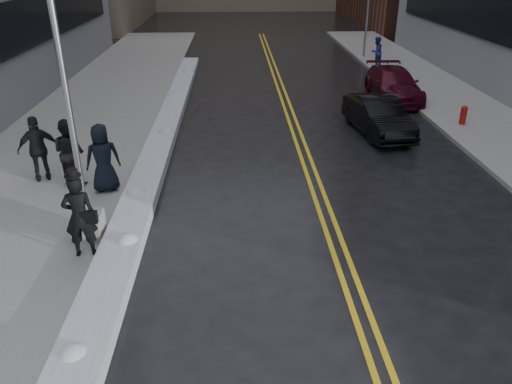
{
  "coord_description": "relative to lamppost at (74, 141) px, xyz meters",
  "views": [
    {
      "loc": [
        0.16,
        -8.28,
        6.2
      ],
      "look_at": [
        0.61,
        1.86,
        1.3
      ],
      "focal_mm": 35.0,
      "sensor_mm": 36.0,
      "label": 1
    }
  ],
  "objects": [
    {
      "name": "ground",
      "position": [
        3.3,
        -2.0,
        -2.53
      ],
      "size": [
        160.0,
        160.0,
        0.0
      ],
      "primitive_type": "plane",
      "color": "black",
      "rests_on": "ground"
    },
    {
      "name": "sidewalk_west",
      "position": [
        -2.45,
        8.0,
        -2.46
      ],
      "size": [
        5.5,
        50.0,
        0.15
      ],
      "primitive_type": "cube",
      "color": "gray",
      "rests_on": "ground"
    },
    {
      "name": "sidewalk_east",
      "position": [
        13.3,
        8.0,
        -2.46
      ],
      "size": [
        4.0,
        50.0,
        0.15
      ],
      "primitive_type": "cube",
      "color": "gray",
      "rests_on": "ground"
    },
    {
      "name": "lane_line_left",
      "position": [
        5.65,
        8.0,
        -2.53
      ],
      "size": [
        0.12,
        50.0,
        0.01
      ],
      "primitive_type": "cube",
      "color": "gold",
      "rests_on": "ground"
    },
    {
      "name": "lane_line_right",
      "position": [
        5.95,
        8.0,
        -2.53
      ],
      "size": [
        0.12,
        50.0,
        0.01
      ],
      "primitive_type": "cube",
      "color": "gold",
      "rests_on": "ground"
    },
    {
      "name": "snow_ridge",
      "position": [
        0.85,
        6.0,
        -2.36
      ],
      "size": [
        0.9,
        30.0,
        0.34
      ],
      "primitive_type": "cube",
      "color": "silver",
      "rests_on": "ground"
    },
    {
      "name": "lamppost",
      "position": [
        0.0,
        0.0,
        0.0
      ],
      "size": [
        0.65,
        0.65,
        7.62
      ],
      "color": "gray",
      "rests_on": "sidewalk_west"
    },
    {
      "name": "fire_hydrant",
      "position": [
        12.3,
        8.0,
        -1.98
      ],
      "size": [
        0.26,
        0.26,
        0.73
      ],
      "color": "maroon",
      "rests_on": "sidewalk_east"
    },
    {
      "name": "traffic_signal",
      "position": [
        11.8,
        22.0,
        0.87
      ],
      "size": [
        0.16,
        0.2,
        6.0
      ],
      "color": "gray",
      "rests_on": "sidewalk_east"
    },
    {
      "name": "pedestrian_fedora",
      "position": [
        0.1,
        -0.75,
        -1.44
      ],
      "size": [
        0.74,
        0.53,
        1.88
      ],
      "primitive_type": "imported",
      "rotation": [
        0.0,
        0.0,
        3.27
      ],
      "color": "black",
      "rests_on": "sidewalk_west"
    },
    {
      "name": "pedestrian_b",
      "position": [
        -1.23,
        3.1,
        -1.42
      ],
      "size": [
        1.17,
        1.09,
        1.92
      ],
      "primitive_type": "imported",
      "rotation": [
        0.0,
        0.0,
        2.62
      ],
      "color": "black",
      "rests_on": "sidewalk_west"
    },
    {
      "name": "pedestrian_c",
      "position": [
        -0.17,
        2.57,
        -1.42
      ],
      "size": [
        1.09,
        0.89,
        1.92
      ],
      "primitive_type": "imported",
      "rotation": [
        0.0,
        0.0,
        3.49
      ],
      "color": "black",
      "rests_on": "sidewalk_west"
    },
    {
      "name": "pedestrian_d",
      "position": [
        -2.17,
        3.37,
        -1.42
      ],
      "size": [
        1.22,
        0.88,
        1.93
      ],
      "primitive_type": "imported",
      "rotation": [
        0.0,
        0.0,
        3.55
      ],
      "color": "black",
      "rests_on": "sidewalk_west"
    },
    {
      "name": "pedestrian_east",
      "position": [
        11.74,
        18.95,
        -1.55
      ],
      "size": [
        1.02,
        0.99,
        1.66
      ],
      "primitive_type": "imported",
      "rotation": [
        0.0,
        0.0,
        3.78
      ],
      "color": "navy",
      "rests_on": "sidewalk_east"
    },
    {
      "name": "car_black",
      "position": [
        8.8,
        7.47,
        -1.85
      ],
      "size": [
        1.95,
        4.3,
        1.37
      ],
      "primitive_type": "imported",
      "rotation": [
        0.0,
        0.0,
        0.12
      ],
      "color": "black",
      "rests_on": "ground"
    },
    {
      "name": "car_maroon",
      "position": [
        10.8,
        12.24,
        -1.84
      ],
      "size": [
        2.1,
        4.85,
        1.39
      ],
      "primitive_type": "imported",
      "rotation": [
        0.0,
        0.0,
        -0.03
      ],
      "color": "#3D0917",
      "rests_on": "ground"
    }
  ]
}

